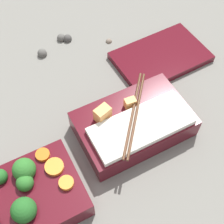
{
  "coord_description": "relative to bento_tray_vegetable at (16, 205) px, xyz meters",
  "views": [
    {
      "loc": [
        -0.05,
        -0.24,
        0.55
      ],
      "look_at": [
        0.11,
        0.06,
        0.05
      ],
      "focal_mm": 50.0,
      "sensor_mm": 36.0,
      "label": 1
    }
  ],
  "objects": [
    {
      "name": "pebble_2",
      "position": [
        0.24,
        0.35,
        -0.03
      ],
      "size": [
        0.02,
        0.02,
        0.02
      ],
      "primitive_type": "sphere",
      "color": "#474442",
      "rests_on": "ground_plane"
    },
    {
      "name": "pebble_3",
      "position": [
        0.23,
        0.36,
        -0.03
      ],
      "size": [
        0.02,
        0.02,
        0.02
      ],
      "primitive_type": "sphere",
      "color": "#595651",
      "rests_on": "ground_plane"
    },
    {
      "name": "bento_lid",
      "position": [
        0.41,
        0.19,
        -0.02
      ],
      "size": [
        0.22,
        0.14,
        0.02
      ],
      "primitive_type": "cube",
      "rotation": [
        0.0,
        0.0,
        0.04
      ],
      "color": "#510F19",
      "rests_on": "ground_plane"
    },
    {
      "name": "ground_plane",
      "position": [
        0.12,
        0.02,
        -0.03
      ],
      "size": [
        3.0,
        3.0,
        0.0
      ],
      "primitive_type": "plane",
      "color": "slate"
    },
    {
      "name": "bento_tray_vegetable",
      "position": [
        0.0,
        0.0,
        0.0
      ],
      "size": [
        0.22,
        0.14,
        0.08
      ],
      "color": "#510F19",
      "rests_on": "ground_plane"
    },
    {
      "name": "bento_tray_rice",
      "position": [
        0.25,
        0.05,
        -0.0
      ],
      "size": [
        0.22,
        0.16,
        0.08
      ],
      "color": "#510F19",
      "rests_on": "ground_plane"
    },
    {
      "name": "pebble_0",
      "position": [
        0.33,
        0.3,
        -0.03
      ],
      "size": [
        0.02,
        0.02,
        0.02
      ],
      "primitive_type": "sphere",
      "color": "#7A6B5B",
      "rests_on": "ground_plane"
    },
    {
      "name": "pebble_1",
      "position": [
        0.17,
        0.33,
        -0.03
      ],
      "size": [
        0.02,
        0.02,
        0.02
      ],
      "primitive_type": "sphere",
      "color": "#595651",
      "rests_on": "ground_plane"
    }
  ]
}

